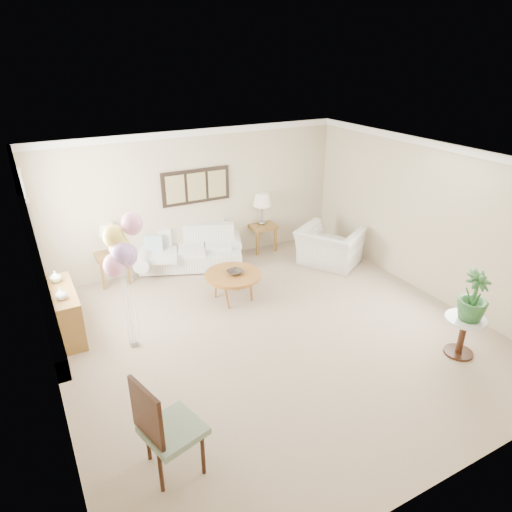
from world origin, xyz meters
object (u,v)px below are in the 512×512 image
Objects in this scene: armchair at (329,247)px; balloon_cluster at (121,248)px; coffee_table at (233,276)px; accent_chair at (165,426)px; sofa at (190,251)px.

armchair is 0.57× the size of balloon_cluster.
coffee_table is 0.48× the size of balloon_cluster.
armchair is 5.42m from accent_chair.
balloon_cluster reaches higher than sofa.
armchair is at bearing 9.27° from coffee_table.
coffee_table is (0.17, -1.59, 0.13)m from sofa.
balloon_cluster is (-1.85, -0.53, 1.10)m from coffee_table.
balloon_cluster is at bearing -128.50° from sofa.
sofa is 1.21× the size of balloon_cluster.
accent_chair is at bearing -96.16° from balloon_cluster.
sofa is at bearing 95.95° from coffee_table.
accent_chair is at bearing -126.69° from coffee_table.
armchair is 1.03× the size of accent_chair.
sofa is 2.98m from balloon_cluster.
balloon_cluster reaches higher than accent_chair.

